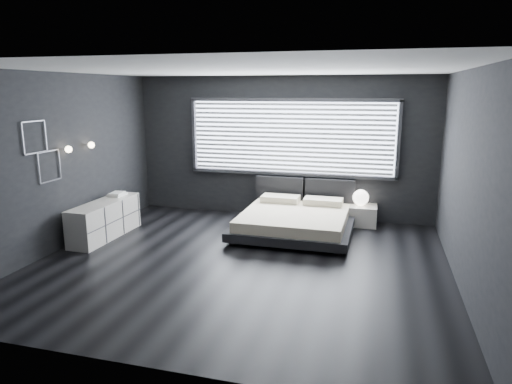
# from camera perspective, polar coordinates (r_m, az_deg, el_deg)

# --- Properties ---
(room) EXTENTS (6.04, 6.00, 2.80)m
(room) POSITION_cam_1_polar(r_m,az_deg,el_deg) (6.52, -1.97, 2.70)
(room) COLOR black
(room) RESTS_ON ground
(window) EXTENTS (4.14, 0.09, 1.52)m
(window) POSITION_cam_1_polar(r_m,az_deg,el_deg) (9.04, 4.34, 6.81)
(window) COLOR white
(window) RESTS_ON ground
(headboard) EXTENTS (1.96, 0.16, 0.52)m
(headboard) POSITION_cam_1_polar(r_m,az_deg,el_deg) (9.10, 6.09, 0.17)
(headboard) COLOR black
(headboard) RESTS_ON ground
(sconce_near) EXTENTS (0.18, 0.11, 0.11)m
(sconce_near) POSITION_cam_1_polar(r_m,az_deg,el_deg) (7.88, -22.41, 4.95)
(sconce_near) COLOR silver
(sconce_near) RESTS_ON ground
(sconce_far) EXTENTS (0.18, 0.11, 0.11)m
(sconce_far) POSITION_cam_1_polar(r_m,az_deg,el_deg) (8.36, -19.91, 5.54)
(sconce_far) COLOR silver
(sconce_far) RESTS_ON ground
(wall_art_upper) EXTENTS (0.01, 0.48, 0.48)m
(wall_art_upper) POSITION_cam_1_polar(r_m,az_deg,el_deg) (7.45, -25.93, 6.18)
(wall_art_upper) COLOR #47474C
(wall_art_upper) RESTS_ON ground
(wall_art_lower) EXTENTS (0.01, 0.48, 0.48)m
(wall_art_lower) POSITION_cam_1_polar(r_m,az_deg,el_deg) (7.70, -24.39, 2.96)
(wall_art_lower) COLOR #47474C
(wall_art_lower) RESTS_ON ground
(bed) EXTENTS (2.04, 1.95, 0.52)m
(bed) POSITION_cam_1_polar(r_m,az_deg,el_deg) (8.17, 4.84, -3.60)
(bed) COLOR black
(bed) RESTS_ON ground
(nightstand) EXTENTS (0.66, 0.55, 0.38)m
(nightstand) POSITION_cam_1_polar(r_m,az_deg,el_deg) (8.95, 12.77, -2.79)
(nightstand) COLOR beige
(nightstand) RESTS_ON ground
(orb_lamp) EXTENTS (0.30, 0.30, 0.30)m
(orb_lamp) POSITION_cam_1_polar(r_m,az_deg,el_deg) (8.87, 12.96, -0.67)
(orb_lamp) COLOR white
(orb_lamp) RESTS_ON nightstand
(dresser) EXTENTS (0.48, 1.60, 0.64)m
(dresser) POSITION_cam_1_polar(r_m,az_deg,el_deg) (8.38, -18.34, -3.27)
(dresser) COLOR beige
(dresser) RESTS_ON ground
(book_stack) EXTENTS (0.26, 0.33, 0.07)m
(book_stack) POSITION_cam_1_polar(r_m,az_deg,el_deg) (8.69, -16.98, -0.25)
(book_stack) COLOR white
(book_stack) RESTS_ON dresser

